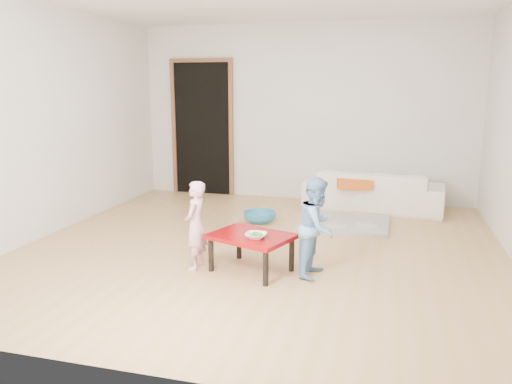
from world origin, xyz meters
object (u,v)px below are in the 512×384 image
at_px(sofa, 373,190).
at_px(red_table, 251,253).
at_px(bowl, 256,236).
at_px(basin, 260,217).
at_px(child_blue, 317,227).
at_px(child_pink, 195,225).

height_order(sofa, red_table, sofa).
bearing_deg(red_table, bowl, -55.28).
relative_size(sofa, red_table, 2.64).
bearing_deg(basin, child_blue, -59.23).
bearing_deg(child_pink, red_table, 94.75).
bearing_deg(child_blue, child_pink, 106.61).
relative_size(sofa, bowl, 9.85).
distance_m(child_pink, child_blue, 1.13).
bearing_deg(child_blue, bowl, 118.37).
height_order(bowl, child_blue, child_blue).
xyz_separation_m(sofa, red_table, (-0.99, -2.73, -0.10)).
height_order(red_table, basin, red_table).
distance_m(red_table, child_pink, 0.58).
xyz_separation_m(sofa, child_pink, (-1.51, -2.80, 0.15)).
height_order(sofa, bowl, sofa).
distance_m(bowl, child_blue, 0.56).
bearing_deg(sofa, basin, 43.38).
height_order(red_table, bowl, bowl).
bearing_deg(sofa, child_pink, 67.02).
distance_m(red_table, basin, 1.72).
bearing_deg(red_table, sofa, 70.09).
height_order(child_pink, basin, child_pink).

